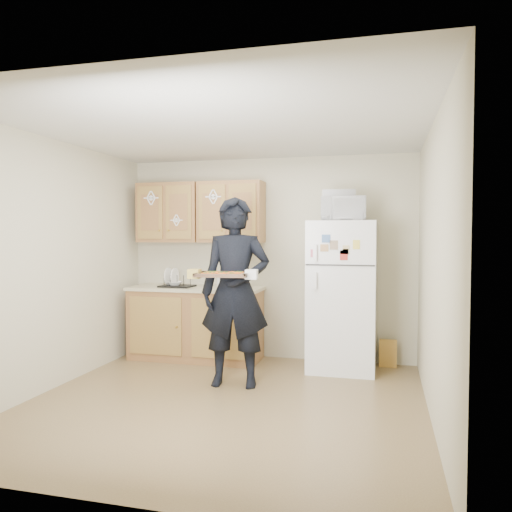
# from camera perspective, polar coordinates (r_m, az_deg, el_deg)

# --- Properties ---
(floor) EXTENTS (3.60, 3.60, 0.00)m
(floor) POSITION_cam_1_polar(r_m,az_deg,el_deg) (4.78, -3.64, -16.42)
(floor) COLOR brown
(floor) RESTS_ON ground
(ceiling) EXTENTS (3.60, 3.60, 0.00)m
(ceiling) POSITION_cam_1_polar(r_m,az_deg,el_deg) (4.62, -3.73, 14.36)
(ceiling) COLOR silver
(ceiling) RESTS_ON wall_back
(wall_back) EXTENTS (3.60, 0.04, 2.50)m
(wall_back) POSITION_cam_1_polar(r_m,az_deg,el_deg) (6.27, 1.43, -0.26)
(wall_back) COLOR #C0B99B
(wall_back) RESTS_ON floor
(wall_front) EXTENTS (3.60, 0.04, 2.50)m
(wall_front) POSITION_cam_1_polar(r_m,az_deg,el_deg) (2.88, -14.88, -3.51)
(wall_front) COLOR #C0B99B
(wall_front) RESTS_ON floor
(wall_left) EXTENTS (0.04, 3.60, 2.50)m
(wall_left) POSITION_cam_1_polar(r_m,az_deg,el_deg) (5.37, -22.27, -0.89)
(wall_left) COLOR #C0B99B
(wall_left) RESTS_ON floor
(wall_right) EXTENTS (0.04, 3.60, 2.50)m
(wall_right) POSITION_cam_1_polar(r_m,az_deg,el_deg) (4.33, 19.61, -1.61)
(wall_right) COLOR #C0B99B
(wall_right) RESTS_ON floor
(refrigerator) EXTENTS (0.75, 0.70, 1.70)m
(refrigerator) POSITION_cam_1_polar(r_m,az_deg,el_deg) (5.79, 9.82, -4.49)
(refrigerator) COLOR white
(refrigerator) RESTS_ON floor
(base_cabinet) EXTENTS (1.60, 0.60, 0.86)m
(base_cabinet) POSITION_cam_1_polar(r_m,az_deg,el_deg) (6.30, -6.87, -7.77)
(base_cabinet) COLOR brown
(base_cabinet) RESTS_ON floor
(countertop) EXTENTS (1.64, 0.64, 0.04)m
(countertop) POSITION_cam_1_polar(r_m,az_deg,el_deg) (6.24, -6.89, -3.70)
(countertop) COLOR #BFB793
(countertop) RESTS_ON base_cabinet
(upper_cab_left) EXTENTS (0.80, 0.33, 0.75)m
(upper_cab_left) POSITION_cam_1_polar(r_m,az_deg,el_deg) (6.49, -9.80, 4.88)
(upper_cab_left) COLOR brown
(upper_cab_left) RESTS_ON wall_back
(upper_cab_right) EXTENTS (0.80, 0.33, 0.75)m
(upper_cab_right) POSITION_cam_1_polar(r_m,az_deg,el_deg) (6.20, -2.84, 5.02)
(upper_cab_right) COLOR brown
(upper_cab_right) RESTS_ON wall_back
(cereal_box) EXTENTS (0.20, 0.07, 0.32)m
(cereal_box) POSITION_cam_1_polar(r_m,az_deg,el_deg) (6.13, 14.85, -10.70)
(cereal_box) COLOR #E2CD4F
(cereal_box) RESTS_ON floor
(person) EXTENTS (0.75, 0.54, 1.93)m
(person) POSITION_cam_1_polar(r_m,az_deg,el_deg) (5.10, -2.38, -4.10)
(person) COLOR black
(person) RESTS_ON floor
(baking_tray) EXTENTS (0.54, 0.43, 0.04)m
(baking_tray) POSITION_cam_1_polar(r_m,az_deg,el_deg) (4.81, -3.82, -2.19)
(baking_tray) COLOR black
(baking_tray) RESTS_ON person
(pizza_front_left) EXTENTS (0.17, 0.17, 0.02)m
(pizza_front_left) POSITION_cam_1_polar(r_m,az_deg,el_deg) (4.75, -5.40, -2.04)
(pizza_front_left) COLOR orange
(pizza_front_left) RESTS_ON baking_tray
(pizza_front_right) EXTENTS (0.17, 0.17, 0.02)m
(pizza_front_right) POSITION_cam_1_polar(r_m,az_deg,el_deg) (4.71, -2.62, -2.07)
(pizza_front_right) COLOR orange
(pizza_front_right) RESTS_ON baking_tray
(pizza_back_left) EXTENTS (0.17, 0.17, 0.02)m
(pizza_back_left) POSITION_cam_1_polar(r_m,az_deg,el_deg) (4.91, -4.97, -1.89)
(pizza_back_left) COLOR orange
(pizza_back_left) RESTS_ON baking_tray
(pizza_back_right) EXTENTS (0.17, 0.17, 0.02)m
(pizza_back_right) POSITION_cam_1_polar(r_m,az_deg,el_deg) (4.87, -2.28, -1.92)
(pizza_back_right) COLOR orange
(pizza_back_right) RESTS_ON baking_tray
(pizza_center) EXTENTS (0.17, 0.17, 0.02)m
(pizza_center) POSITION_cam_1_polar(r_m,az_deg,el_deg) (4.81, -3.82, -1.98)
(pizza_center) COLOR orange
(pizza_center) RESTS_ON baking_tray
(microwave) EXTENTS (0.51, 0.36, 0.27)m
(microwave) POSITION_cam_1_polar(r_m,az_deg,el_deg) (5.70, 9.96, 5.32)
(microwave) COLOR white
(microwave) RESTS_ON refrigerator
(foil_pan) EXTENTS (0.39, 0.29, 0.08)m
(foil_pan) POSITION_cam_1_polar(r_m,az_deg,el_deg) (5.75, 9.45, 7.04)
(foil_pan) COLOR #AAACB1
(foil_pan) RESTS_ON microwave
(dish_rack) EXTENTS (0.41, 0.32, 0.16)m
(dish_rack) POSITION_cam_1_polar(r_m,az_deg,el_deg) (6.25, -9.01, -2.78)
(dish_rack) COLOR black
(dish_rack) RESTS_ON countertop
(bowl) EXTENTS (0.24, 0.24, 0.05)m
(bowl) POSITION_cam_1_polar(r_m,az_deg,el_deg) (6.27, -9.26, -3.10)
(bowl) COLOR white
(bowl) RESTS_ON dish_rack
(soap_bottle) EXTENTS (0.10, 0.10, 0.19)m
(soap_bottle) POSITION_cam_1_polar(r_m,az_deg,el_deg) (5.96, -3.90, -2.84)
(soap_bottle) COLOR white
(soap_bottle) RESTS_ON countertop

